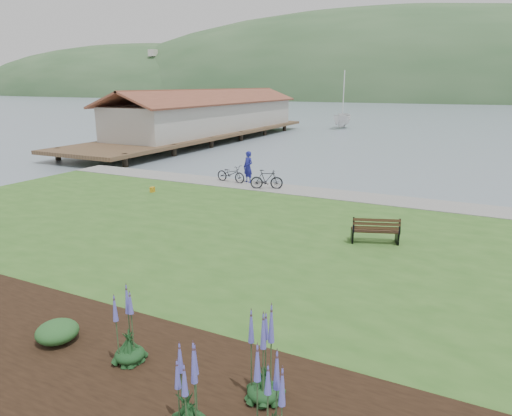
{
  "coord_description": "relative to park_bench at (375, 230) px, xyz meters",
  "views": [
    {
      "loc": [
        7.02,
        -15.5,
        5.95
      ],
      "look_at": [
        -0.59,
        -0.25,
        1.3
      ],
      "focal_mm": 32.0,
      "sensor_mm": 36.0,
      "label": 1
    }
  ],
  "objects": [
    {
      "name": "lawn",
      "position": [
        -3.92,
        -2.29,
        -0.71
      ],
      "size": [
        34.0,
        20.0,
        0.4
      ],
      "primitive_type": "cube",
      "color": "#315D21",
      "rests_on": "ground"
    },
    {
      "name": "echium_0",
      "position": [
        -0.68,
        -10.7,
        0.27
      ],
      "size": [
        0.62,
        0.62,
        1.76
      ],
      "color": "#133418",
      "rests_on": "garden_bed"
    },
    {
      "name": "pannier",
      "position": [
        -12.33,
        2.83,
        -0.37
      ],
      "size": [
        0.18,
        0.27,
        0.28
      ],
      "primitive_type": "cube",
      "rotation": [
        0.0,
        0.0,
        0.05
      ],
      "color": "#C78D17",
      "rests_on": "lawn"
    },
    {
      "name": "echium_5",
      "position": [
        0.75,
        -10.59,
        0.37
      ],
      "size": [
        0.62,
        0.62,
        2.08
      ],
      "color": "#133418",
      "rests_on": "garden_bed"
    },
    {
      "name": "bicycle_b",
      "position": [
        -7.22,
        6.19,
        0.03
      ],
      "size": [
        1.18,
        1.83,
        1.07
      ],
      "primitive_type": "imported",
      "rotation": [
        0.0,
        0.0,
        1.98
      ],
      "color": "black",
      "rests_on": "lawn"
    },
    {
      "name": "echium_1",
      "position": [
        0.08,
        -9.42,
        0.38
      ],
      "size": [
        0.62,
        0.62,
        2.09
      ],
      "color": "#133418",
      "rests_on": "garden_bed"
    },
    {
      "name": "garden_bed",
      "position": [
        -0.92,
        -10.09,
        -0.49
      ],
      "size": [
        24.0,
        4.4,
        0.04
      ],
      "primitive_type": "cube",
      "color": "black",
      "rests_on": "lawn"
    },
    {
      "name": "sailboat",
      "position": [
        -14.67,
        46.49,
        -0.91
      ],
      "size": [
        10.24,
        10.39,
        24.6
      ],
      "primitive_type": "imported",
      "rotation": [
        0.0,
        0.0,
        0.1
      ],
      "color": "silver",
      "rests_on": "ground"
    },
    {
      "name": "pier_pavilion",
      "position": [
        -23.92,
        27.23,
        1.73
      ],
      "size": [
        8.0,
        36.0,
        5.4
      ],
      "color": "#4C3826",
      "rests_on": "ground"
    },
    {
      "name": "shrub_0",
      "position": [
        -4.83,
        -9.71,
        -0.24
      ],
      "size": [
        0.92,
        0.92,
        0.46
      ],
      "primitive_type": "ellipsoid",
      "color": "#1E4C21",
      "rests_on": "garden_bed"
    },
    {
      "name": "shoreline_path",
      "position": [
        -3.92,
        6.61,
        -0.49
      ],
      "size": [
        34.0,
        2.2,
        0.03
      ],
      "primitive_type": "cube",
      "color": "gray",
      "rests_on": "lawn"
    },
    {
      "name": "bicycle_a",
      "position": [
        -9.85,
        6.89,
        -0.0
      ],
      "size": [
        0.89,
        1.99,
        1.01
      ],
      "primitive_type": "imported",
      "rotation": [
        0.0,
        0.0,
        1.46
      ],
      "color": "black",
      "rests_on": "lawn"
    },
    {
      "name": "park_bench",
      "position": [
        0.0,
        0.0,
        0.0
      ],
      "size": [
        1.77,
        1.18,
        1.02
      ],
      "rotation": [
        0.0,
        0.0,
        0.34
      ],
      "color": "#301E12",
      "rests_on": "lawn"
    },
    {
      "name": "echium_4",
      "position": [
        -2.89,
        -9.59,
        0.25
      ],
      "size": [
        0.62,
        0.62,
        1.93
      ],
      "color": "#133418",
      "rests_on": "garden_bed"
    },
    {
      "name": "ground",
      "position": [
        -3.92,
        -0.29,
        -0.91
      ],
      "size": [
        600.0,
        600.0,
        0.0
      ],
      "primitive_type": "plane",
      "color": "slate",
      "rests_on": "ground"
    },
    {
      "name": "person",
      "position": [
        -8.88,
        7.21,
        0.57
      ],
      "size": [
        0.93,
        0.79,
        2.15
      ],
      "primitive_type": "imported",
      "rotation": [
        0.0,
        0.0,
        -0.38
      ],
      "color": "navy",
      "rests_on": "lawn"
    }
  ]
}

